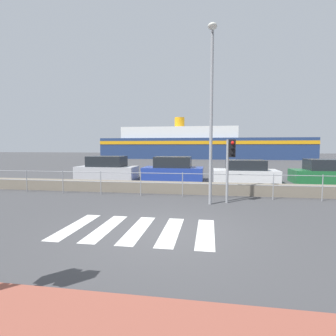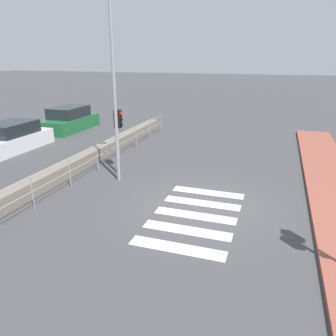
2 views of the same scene
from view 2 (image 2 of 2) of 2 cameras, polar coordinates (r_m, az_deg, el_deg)
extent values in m
plane|color=#424244|center=(10.30, 5.72, -6.51)|extent=(160.00, 160.00, 0.00)
cube|color=silver|center=(8.16, 1.60, -13.74)|extent=(0.45, 2.40, 0.01)
cube|color=silver|center=(8.90, 3.32, -10.76)|extent=(0.45, 2.40, 0.01)
cube|color=silver|center=(9.67, 4.75, -8.23)|extent=(0.45, 2.40, 0.01)
cube|color=silver|center=(10.46, 5.95, -6.08)|extent=(0.45, 2.40, 0.01)
cube|color=silver|center=(11.27, 6.97, -4.23)|extent=(0.45, 2.40, 0.01)
cube|color=slate|center=(12.52, -19.90, -1.58)|extent=(21.06, 0.55, 0.53)
cylinder|color=gray|center=(11.77, -16.94, 1.42)|extent=(18.96, 0.03, 0.03)
cylinder|color=gray|center=(11.90, -16.75, -0.58)|extent=(18.96, 0.03, 0.03)
cylinder|color=gray|center=(10.54, -22.54, -4.10)|extent=(0.04, 0.04, 1.09)
cylinder|color=gray|center=(11.92, -16.72, -0.82)|extent=(0.04, 0.04, 1.09)
cylinder|color=gray|center=(13.42, -12.17, 1.75)|extent=(0.04, 0.04, 1.09)
cylinder|color=gray|center=(15.02, -8.54, 3.79)|extent=(0.04, 0.04, 1.09)
cylinder|color=gray|center=(16.67, -5.62, 5.42)|extent=(0.04, 0.04, 1.09)
cylinder|color=gray|center=(18.37, -3.21, 6.75)|extent=(0.04, 0.04, 1.09)
cylinder|color=gray|center=(20.11, -1.21, 7.83)|extent=(0.04, 0.04, 1.09)
cylinder|color=gray|center=(12.76, -8.89, 4.33)|extent=(0.10, 0.10, 2.49)
cube|color=black|center=(12.71, -8.75, 8.46)|extent=(0.24, 0.24, 0.68)
sphere|color=red|center=(12.61, -8.22, 9.38)|extent=(0.13, 0.13, 0.13)
sphere|color=black|center=(12.65, -8.18, 8.44)|extent=(0.13, 0.13, 0.13)
sphere|color=black|center=(12.69, -8.13, 7.50)|extent=(0.13, 0.13, 0.13)
cylinder|color=gray|center=(11.68, -9.31, 13.04)|extent=(0.12, 0.12, 6.52)
cube|color=silver|center=(17.98, -25.42, 4.11)|extent=(3.94, 1.88, 0.75)
cube|color=#1E2328|center=(17.84, -25.72, 6.22)|extent=(2.36, 1.66, 0.61)
cube|color=#1E6633|center=(21.61, -16.71, 7.43)|extent=(4.11, 1.84, 0.80)
cube|color=#1E2328|center=(21.49, -16.89, 9.32)|extent=(2.47, 1.62, 0.65)
camera|label=1|loc=(11.48, 42.10, 3.08)|focal=28.00mm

